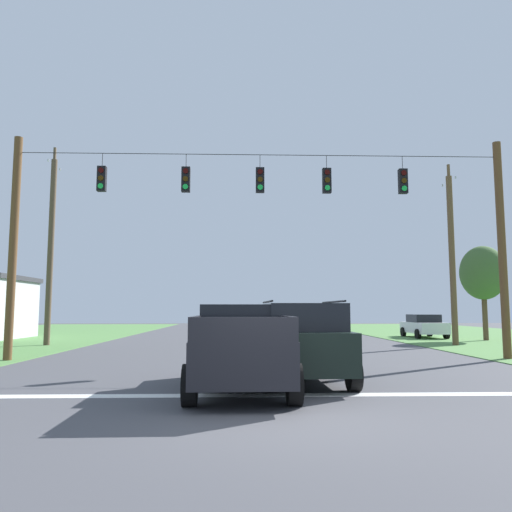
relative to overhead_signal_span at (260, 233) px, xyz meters
The scene contains 15 objects.
ground_plane 10.85m from the overhead_signal_span, 90.55° to the right, with size 120.00×120.00×0.00m, color #47474C.
stop_bar_stripe 8.87m from the overhead_signal_span, 90.72° to the right, with size 15.91×0.45×0.01m, color white.
lane_dash_0 4.93m from the overhead_signal_span, 93.53° to the right, with size 0.15×2.50×0.01m, color white.
lane_dash_1 7.10m from the overhead_signal_span, 91.01° to the left, with size 0.15×2.50×0.01m, color white.
lane_dash_2 12.83m from the overhead_signal_span, 90.45° to the left, with size 0.15×2.50×0.01m, color white.
lane_dash_3 21.02m from the overhead_signal_span, 90.26° to the left, with size 0.15×2.50×0.01m, color white.
lane_dash_4 23.59m from the overhead_signal_span, 90.23° to the left, with size 0.15×2.50×0.01m, color white.
overhead_signal_span is the anchor object (origin of this frame).
pickup_truck 7.80m from the overhead_signal_span, 96.13° to the right, with size 2.35×5.43×1.95m.
suv_black 6.66m from the overhead_signal_span, 81.78° to the right, with size 2.32×4.85×2.05m.
distant_car_crossing_white 18.45m from the overhead_signal_span, 51.45° to the left, with size 2.03×4.31×1.52m.
distant_car_oncoming 9.08m from the overhead_signal_span, 89.51° to the left, with size 2.35×4.46×1.52m.
utility_pole_mid_right 12.51m from the overhead_signal_span, 34.62° to the left, with size 0.31×1.74×9.51m.
utility_pole_near_left 13.15m from the overhead_signal_span, 143.97° to the left, with size 0.31×1.78×10.42m.
tree_roadside_right 17.70m from the overhead_signal_span, 38.58° to the left, with size 2.67×2.67×5.65m.
Camera 1 is at (-0.66, -8.77, 1.83)m, focal length 35.24 mm.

